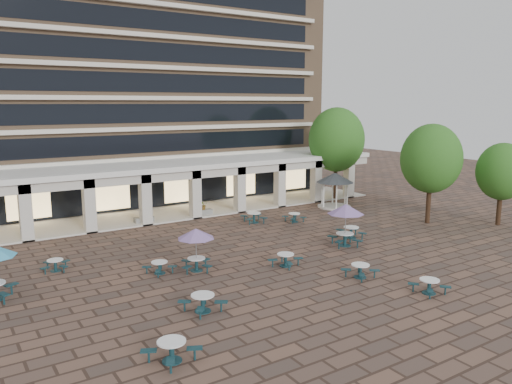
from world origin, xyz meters
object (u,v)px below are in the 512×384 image
Objects in this scene: picnic_table_2 at (360,270)px; gazebo at (335,182)px; picnic_table_0 at (172,349)px; planter_right at (203,209)px; picnic_table_1 at (203,301)px; planter_left at (144,216)px.

picnic_table_2 is 0.53× the size of gazebo.
gazebo is at bearing 17.91° from picnic_table_0.
gazebo is 2.23× the size of planter_right.
picnic_table_1 is (2.96, 3.34, 0.00)m from picnic_table_0.
gazebo reaches higher than planter_left.
picnic_table_0 is 1.42× the size of planter_left.
planter_left reaches higher than planter_right.
picnic_table_2 is at bearing -127.44° from gazebo.
picnic_table_1 is at bearing -102.11° from planter_left.
picnic_table_0 is 23.97m from planter_right.
planter_right is (-11.44, 3.43, -1.80)m from gazebo.
picnic_table_1 is 19.63m from planter_right.
planter_left is (6.70, 20.82, 0.08)m from picnic_table_0.
picnic_table_2 is (12.10, 2.72, -0.04)m from picnic_table_0.
planter_left is at bearing 67.56° from picnic_table_1.
picnic_table_2 is 18.88m from planter_left.
gazebo reaches higher than picnic_table_0.
picnic_table_2 is 18.56m from gazebo.
gazebo reaches higher than picnic_table_1.
planter_right is at bearing 84.06° from picnic_table_2.
picnic_table_2 is 1.19× the size of planter_right.
planter_right is (-0.21, 18.10, 0.10)m from picnic_table_2.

